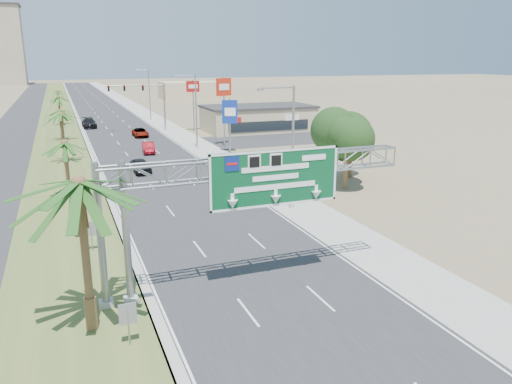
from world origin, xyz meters
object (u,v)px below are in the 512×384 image
at_px(sign_gantry, 244,178).
at_px(signal_mast, 152,102).
at_px(car_mid_lane, 148,148).
at_px(pole_sign_blue, 230,114).
at_px(car_far, 89,123).
at_px(store_building, 258,119).
at_px(palm_near, 79,184).
at_px(pole_sign_red_near, 224,91).
at_px(pole_sign_red_far, 193,91).
at_px(car_right_lane, 140,133).
at_px(car_left_lane, 140,166).

distance_m(sign_gantry, signal_mast, 62.37).
distance_m(sign_gantry, car_mid_lane, 42.02).
xyz_separation_m(signal_mast, pole_sign_blue, (5.68, -24.13, 0.27)).
bearing_deg(car_far, store_building, -29.84).
distance_m(palm_near, store_building, 66.04).
distance_m(store_building, pole_sign_red_near, 17.42).
distance_m(pole_sign_red_near, pole_sign_red_far, 15.98).
bearing_deg(pole_sign_red_far, sign_gantry, -102.02).
relative_size(store_building, pole_sign_red_far, 2.09).
bearing_deg(pole_sign_red_near, palm_near, -114.97).
height_order(signal_mast, pole_sign_blue, signal_mast).
bearing_deg(pole_sign_red_far, palm_near, -108.75).
bearing_deg(car_right_lane, pole_sign_red_near, -52.63).
bearing_deg(signal_mast, car_far, 140.18).
height_order(palm_near, car_mid_lane, palm_near).
height_order(car_left_lane, car_right_lane, car_left_lane).
bearing_deg(store_building, signal_mast, 160.46).
height_order(sign_gantry, pole_sign_red_near, pole_sign_red_near).
distance_m(sign_gantry, car_right_lane, 56.52).
height_order(signal_mast, car_left_lane, signal_mast).
xyz_separation_m(car_right_lane, pole_sign_red_near, (9.78, -13.05, 6.96)).
distance_m(car_right_lane, pole_sign_red_far, 11.69).
xyz_separation_m(palm_near, signal_mast, (14.37, 63.97, -2.08)).
distance_m(palm_near, pole_sign_blue, 44.64).
relative_size(pole_sign_red_near, pole_sign_red_far, 1.12).
bearing_deg(signal_mast, pole_sign_red_near, -70.75).
bearing_deg(car_left_lane, pole_sign_red_near, 39.44).
bearing_deg(pole_sign_red_near, car_mid_lane, -172.27).
bearing_deg(pole_sign_red_near, car_far, 121.35).
distance_m(store_building, pole_sign_red_far, 11.92).
relative_size(palm_near, car_right_lane, 1.76).
bearing_deg(signal_mast, pole_sign_red_far, -25.09).
bearing_deg(palm_near, car_right_lane, 79.09).
bearing_deg(pole_sign_blue, car_far, 115.78).
bearing_deg(signal_mast, car_mid_lane, -102.10).
relative_size(store_building, car_left_lane, 4.10).
relative_size(pole_sign_blue, pole_sign_red_far, 0.82).
distance_m(signal_mast, car_left_lane, 32.88).
distance_m(car_far, pole_sign_red_near, 32.63).
xyz_separation_m(car_right_lane, pole_sign_red_far, (9.51, 2.90, 6.14)).
relative_size(car_mid_lane, pole_sign_blue, 0.61).
relative_size(store_building, car_right_lane, 3.80).
relative_size(signal_mast, pole_sign_red_near, 1.07).
height_order(pole_sign_red_near, pole_sign_red_far, pole_sign_red_near).
xyz_separation_m(car_right_lane, car_far, (-6.83, 14.21, 0.17)).
height_order(car_left_lane, car_far, car_far).
xyz_separation_m(signal_mast, car_mid_lane, (-4.38, -20.41, -4.14)).
height_order(palm_near, car_right_lane, palm_near).
bearing_deg(pole_sign_red_far, signal_mast, 154.91).
bearing_deg(car_right_lane, sign_gantry, -92.60).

